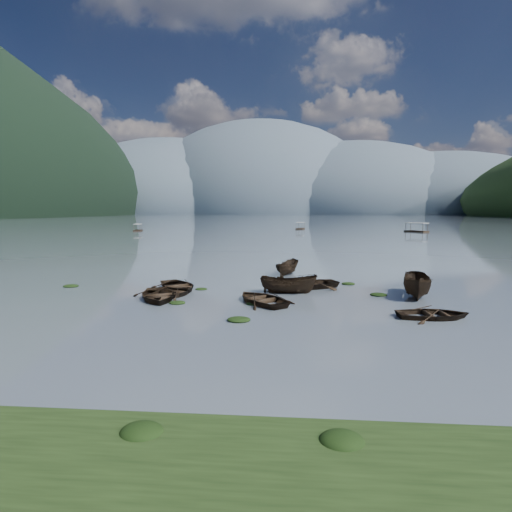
# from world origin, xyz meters

# --- Properties ---
(ground_plane) EXTENTS (2400.00, 2400.00, 0.00)m
(ground_plane) POSITION_xyz_m (0.00, 0.00, 0.00)
(ground_plane) COLOR slate
(near_shore) EXTENTS (60.00, 6.00, 0.50)m
(near_shore) POSITION_xyz_m (0.00, -14.00, 0.00)
(near_shore) COLOR black
(near_shore) RESTS_ON ground
(haze_mtn_a) EXTENTS (520.00, 520.00, 280.00)m
(haze_mtn_a) POSITION_xyz_m (-260.00, 900.00, 0.00)
(haze_mtn_a) COLOR #475666
(haze_mtn_a) RESTS_ON ground
(haze_mtn_b) EXTENTS (520.00, 520.00, 340.00)m
(haze_mtn_b) POSITION_xyz_m (-60.00, 900.00, 0.00)
(haze_mtn_b) COLOR #475666
(haze_mtn_b) RESTS_ON ground
(haze_mtn_c) EXTENTS (520.00, 520.00, 260.00)m
(haze_mtn_c) POSITION_xyz_m (140.00, 900.00, 0.00)
(haze_mtn_c) COLOR #475666
(haze_mtn_c) RESTS_ON ground
(haze_mtn_d) EXTENTS (520.00, 520.00, 220.00)m
(haze_mtn_d) POSITION_xyz_m (320.00, 900.00, 0.00)
(haze_mtn_d) COLOR #475666
(haze_mtn_d) RESTS_ON ground
(rowboat_0) EXTENTS (4.67, 5.42, 0.94)m
(rowboat_0) POSITION_xyz_m (-5.80, 3.81, 0.00)
(rowboat_0) COLOR black
(rowboat_0) RESTS_ON ground
(rowboat_1) EXTENTS (4.34, 4.89, 0.84)m
(rowboat_1) POSITION_xyz_m (-5.18, 4.88, 0.00)
(rowboat_1) COLOR black
(rowboat_1) RESTS_ON ground
(rowboat_2) EXTENTS (4.10, 1.69, 1.56)m
(rowboat_2) POSITION_xyz_m (2.73, 6.48, 0.00)
(rowboat_2) COLOR black
(rowboat_2) RESTS_ON ground
(rowboat_3) EXTENTS (5.13, 5.35, 0.90)m
(rowboat_3) POSITION_xyz_m (1.06, 3.37, 0.00)
(rowboat_3) COLOR black
(rowboat_3) RESTS_ON ground
(rowboat_4) EXTENTS (4.04, 3.01, 0.80)m
(rowboat_4) POSITION_xyz_m (10.56, 0.50, 0.00)
(rowboat_4) COLOR black
(rowboat_4) RESTS_ON ground
(rowboat_5) EXTENTS (2.99, 5.08, 1.84)m
(rowboat_5) POSITION_xyz_m (11.38, 5.91, 0.00)
(rowboat_5) COLOR black
(rowboat_5) RESTS_ON ground
(rowboat_6) EXTENTS (5.26, 5.57, 0.94)m
(rowboat_6) POSITION_xyz_m (-5.42, 7.16, 0.00)
(rowboat_6) COLOR black
(rowboat_6) RESTS_ON ground
(rowboat_7) EXTENTS (5.93, 5.16, 1.03)m
(rowboat_7) POSITION_xyz_m (4.05, 8.59, 0.00)
(rowboat_7) COLOR black
(rowboat_7) RESTS_ON ground
(rowboat_8) EXTENTS (2.77, 4.10, 1.48)m
(rowboat_8) POSITION_xyz_m (2.62, 15.09, 0.00)
(rowboat_8) COLOR black
(rowboat_8) RESTS_ON ground
(weed_clump_0) EXTENTS (1.03, 0.84, 0.22)m
(weed_clump_0) POSITION_xyz_m (-4.21, 2.73, 0.00)
(weed_clump_0) COLOR black
(weed_clump_0) RESTS_ON ground
(weed_clump_1) EXTENTS (0.99, 0.79, 0.22)m
(weed_clump_1) POSITION_xyz_m (0.60, 2.88, 0.00)
(weed_clump_1) COLOR black
(weed_clump_1) RESTS_ON ground
(weed_clump_2) EXTENTS (1.25, 1.00, 0.27)m
(weed_clump_2) POSITION_xyz_m (0.12, -0.93, 0.00)
(weed_clump_2) COLOR black
(weed_clump_2) RESTS_ON ground
(weed_clump_3) EXTENTS (0.94, 0.79, 0.21)m
(weed_clump_3) POSITION_xyz_m (1.73, 7.04, 0.00)
(weed_clump_3) COLOR black
(weed_clump_3) RESTS_ON ground
(weed_clump_4) EXTENTS (1.16, 0.92, 0.24)m
(weed_clump_4) POSITION_xyz_m (8.90, 6.18, 0.00)
(weed_clump_4) COLOR black
(weed_clump_4) RESTS_ON ground
(weed_clump_5) EXTENTS (1.18, 0.95, 0.25)m
(weed_clump_5) POSITION_xyz_m (-13.85, 7.54, 0.00)
(weed_clump_5) COLOR black
(weed_clump_5) RESTS_ON ground
(weed_clump_6) EXTENTS (0.91, 0.75, 0.19)m
(weed_clump_6) POSITION_xyz_m (-3.69, 7.30, 0.00)
(weed_clump_6) COLOR black
(weed_clump_6) RESTS_ON ground
(weed_clump_7) EXTENTS (1.06, 0.85, 0.23)m
(weed_clump_7) POSITION_xyz_m (7.46, 10.27, 0.00)
(weed_clump_7) COLOR black
(weed_clump_7) RESTS_ON ground
(pontoon_left) EXTENTS (3.31, 5.54, 1.98)m
(pontoon_left) POSITION_xyz_m (-41.41, 93.28, 0.00)
(pontoon_left) COLOR black
(pontoon_left) RESTS_ON ground
(pontoon_centre) EXTENTS (3.29, 5.90, 2.14)m
(pontoon_centre) POSITION_xyz_m (6.73, 109.23, 0.00)
(pontoon_centre) COLOR black
(pontoon_centre) RESTS_ON ground
(pontoon_right) EXTENTS (5.90, 6.80, 2.47)m
(pontoon_right) POSITION_xyz_m (38.68, 93.84, 0.00)
(pontoon_right) COLOR black
(pontoon_right) RESTS_ON ground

